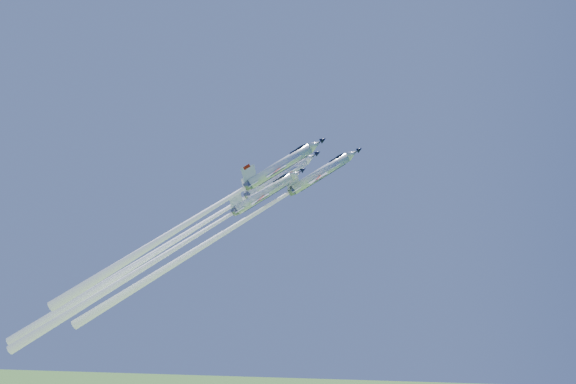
% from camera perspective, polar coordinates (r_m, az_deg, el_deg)
% --- Properties ---
extents(jet_lead, '(46.50, 17.19, 42.56)m').
position_cam_1_polar(jet_lead, '(123.07, -5.45, -3.47)').
color(jet_lead, white).
extents(jet_left, '(52.42, 19.28, 48.25)m').
position_cam_1_polar(jet_left, '(131.17, -10.07, -4.30)').
color(jet_left, white).
extents(jet_right, '(42.30, 15.87, 38.04)m').
position_cam_1_polar(jet_right, '(116.30, -8.10, -2.23)').
color(jet_right, white).
extents(jet_slot, '(46.85, 17.28, 42.99)m').
position_cam_1_polar(jet_slot, '(123.39, -10.71, -5.39)').
color(jet_slot, white).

